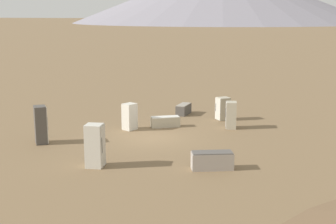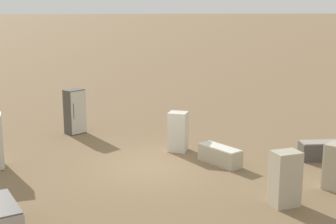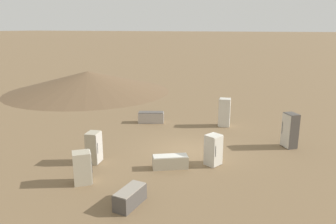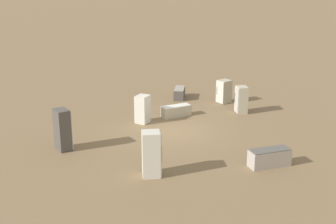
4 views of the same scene
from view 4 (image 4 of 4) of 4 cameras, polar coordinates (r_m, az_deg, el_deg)
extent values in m
plane|color=brown|center=(24.02, 0.72, -2.35)|extent=(1000.00, 1000.00, 0.00)
cube|color=#B2A88E|center=(26.24, 0.99, 0.09)|extent=(1.34, 1.74, 0.59)
cube|color=silver|center=(26.15, 0.99, 0.75)|extent=(1.28, 1.67, 0.04)
cube|color=#B2A88E|center=(27.06, 8.96, 1.48)|extent=(0.84, 0.69, 1.55)
cube|color=#BCB7AD|center=(26.97, 8.35, 1.46)|extent=(0.71, 0.18, 1.49)
cylinder|color=#2D2D2D|center=(27.18, 8.15, 1.77)|extent=(0.02, 0.02, 0.54)
cube|color=#4C4742|center=(21.90, -12.75, -2.13)|extent=(0.97, 0.93, 1.94)
cube|color=beige|center=(22.01, -12.03, -1.98)|extent=(0.63, 0.50, 1.86)
cylinder|color=#2D2D2D|center=(21.74, -11.68, -1.93)|extent=(0.02, 0.02, 0.68)
cube|color=#A89E93|center=(20.33, 12.26, -5.51)|extent=(1.27, 1.89, 0.72)
cube|color=#56514C|center=(20.18, 12.33, -4.51)|extent=(1.22, 1.82, 0.04)
cube|color=beige|center=(25.10, -3.10, 0.35)|extent=(0.87, 0.83, 1.52)
cube|color=beige|center=(25.25, -3.73, 0.45)|extent=(0.62, 0.31, 1.46)
cylinder|color=#2D2D2D|center=(25.44, -3.51, 0.76)|extent=(0.02, 0.02, 0.53)
cube|color=#B2A88E|center=(28.97, 6.87, 2.51)|extent=(0.97, 0.97, 1.41)
cube|color=beige|center=(28.72, 6.33, 2.39)|extent=(0.51, 0.44, 1.35)
cylinder|color=#2D2D2D|center=(28.84, 5.97, 2.62)|extent=(0.02, 0.02, 0.49)
cube|color=#4C4742|center=(29.78, 1.41, 2.28)|extent=(1.49, 0.72, 0.63)
cube|color=gray|center=(29.69, 1.41, 2.91)|extent=(1.43, 0.69, 0.04)
cube|color=beige|center=(18.78, -2.08, -5.15)|extent=(0.80, 0.81, 1.89)
cube|color=beige|center=(18.81, -0.93, -5.10)|extent=(0.67, 0.15, 1.81)
cylinder|color=#2D2D2D|center=(18.55, -0.77, -5.12)|extent=(0.02, 0.02, 0.66)
camera|label=1|loc=(7.43, 91.23, -14.05)|focal=50.00mm
camera|label=2|loc=(25.49, 37.69, 7.54)|focal=50.00mm
camera|label=3|loc=(38.87, -6.71, 15.02)|focal=35.00mm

